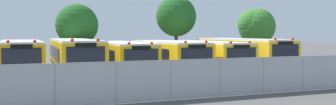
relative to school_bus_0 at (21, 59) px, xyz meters
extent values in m
plane|color=#514F4C|center=(8.11, -0.16, -1.40)|extent=(160.00, 160.00, 0.00)
cube|color=#EAA80C|center=(0.00, 0.03, -0.02)|extent=(2.44, 9.08, 2.06)
cube|color=white|center=(0.00, 0.03, 1.07)|extent=(2.39, 8.90, 0.12)
cube|color=black|center=(0.03, -4.58, -0.87)|extent=(2.43, 0.18, 0.36)
cube|color=black|center=(0.03, -4.53, 0.35)|extent=(1.95, 0.07, 0.99)
cube|color=black|center=(1.21, 0.34, 0.31)|extent=(0.08, 7.07, 0.74)
cube|color=black|center=(-1.21, 0.32, 0.31)|extent=(0.08, 7.07, 0.74)
cube|color=black|center=(0.00, 0.03, -0.43)|extent=(2.46, 9.17, 0.10)
sphere|color=red|center=(0.68, -4.35, 1.17)|extent=(0.18, 0.18, 0.18)
sphere|color=red|center=(-0.63, -4.36, 1.17)|extent=(0.18, 0.18, 0.18)
cube|color=black|center=(0.03, -4.54, 0.91)|extent=(1.07, 0.09, 0.24)
cylinder|color=black|center=(1.07, -3.10, -0.90)|extent=(0.29, 1.00, 1.00)
cylinder|color=black|center=(-1.03, -3.11, -0.90)|extent=(0.29, 1.00, 1.00)
cylinder|color=black|center=(1.03, 2.77, -0.90)|extent=(0.29, 1.00, 1.00)
cylinder|color=black|center=(-1.07, 2.76, -0.90)|extent=(0.29, 1.00, 1.00)
cube|color=yellow|center=(3.24, -0.25, 0.02)|extent=(2.62, 10.78, 2.13)
cube|color=white|center=(3.24, -0.25, 1.14)|extent=(2.56, 10.56, 0.12)
cube|color=black|center=(3.15, -5.68, -0.87)|extent=(2.49, 0.20, 0.36)
cube|color=black|center=(3.15, -5.63, 0.40)|extent=(2.00, 0.09, 1.02)
cube|color=black|center=(4.48, 0.03, 0.36)|extent=(0.18, 8.37, 0.77)
cube|color=black|center=(2.00, 0.07, 0.36)|extent=(0.18, 8.37, 0.77)
cube|color=black|center=(3.24, -0.25, -0.41)|extent=(2.64, 10.88, 0.10)
sphere|color=red|center=(3.82, -5.48, 1.24)|extent=(0.18, 0.18, 0.18)
sphere|color=red|center=(2.48, -5.45, 1.24)|extent=(0.18, 0.18, 0.18)
cube|color=black|center=(3.15, -5.64, 0.98)|extent=(1.10, 0.10, 0.24)
cylinder|color=black|center=(4.25, -4.23, -0.90)|extent=(0.30, 1.00, 1.00)
cylinder|color=black|center=(2.09, -4.20, -0.90)|extent=(0.30, 1.00, 1.00)
cylinder|color=black|center=(4.38, 3.30, -0.90)|extent=(0.30, 1.00, 1.00)
cylinder|color=black|center=(2.21, 3.34, -0.90)|extent=(0.30, 1.00, 1.00)
cube|color=yellow|center=(6.39, -0.28, -0.09)|extent=(2.51, 9.55, 1.92)
cube|color=white|center=(6.39, -0.28, 0.94)|extent=(2.46, 9.36, 0.12)
cube|color=black|center=(6.37, -5.12, -0.87)|extent=(2.52, 0.17, 0.36)
cube|color=black|center=(6.37, -5.07, 0.26)|extent=(2.02, 0.07, 0.92)
cube|color=black|center=(7.64, 0.01, 0.22)|extent=(0.07, 7.44, 0.69)
cube|color=black|center=(5.14, 0.03, 0.22)|extent=(0.07, 7.44, 0.69)
cube|color=black|center=(6.39, -0.28, -0.47)|extent=(2.54, 9.64, 0.10)
sphere|color=red|center=(7.05, -4.90, 1.04)|extent=(0.18, 0.18, 0.18)
sphere|color=red|center=(5.69, -4.89, 1.04)|extent=(0.18, 0.18, 0.18)
cube|color=black|center=(6.37, -5.08, 0.78)|extent=(1.11, 0.09, 0.24)
cylinder|color=black|center=(7.47, -3.65, -0.90)|extent=(0.28, 1.00, 1.00)
cylinder|color=black|center=(5.28, -3.64, -0.90)|extent=(0.28, 1.00, 1.00)
cylinder|color=black|center=(7.50, 2.68, -0.90)|extent=(0.28, 1.00, 1.00)
cylinder|color=black|center=(5.31, 2.69, -0.90)|extent=(0.28, 1.00, 1.00)
cube|color=yellow|center=(9.83, -0.24, -0.07)|extent=(2.61, 9.75, 1.96)
cube|color=white|center=(9.83, -0.24, 0.97)|extent=(2.56, 9.56, 0.12)
cube|color=black|center=(9.86, -5.18, -0.87)|extent=(2.59, 0.18, 0.36)
cube|color=black|center=(9.86, -5.13, 0.29)|extent=(2.08, 0.08, 0.94)
cube|color=black|center=(11.11, 0.07, 0.25)|extent=(0.10, 7.59, 0.71)
cube|color=black|center=(8.54, 0.05, 0.25)|extent=(0.10, 7.59, 0.71)
cube|color=black|center=(9.83, -0.24, -0.46)|extent=(2.63, 9.85, 0.10)
sphere|color=red|center=(10.56, -4.96, 1.07)|extent=(0.18, 0.18, 0.18)
sphere|color=red|center=(9.16, -4.97, 1.07)|extent=(0.18, 0.18, 0.18)
cube|color=black|center=(9.86, -5.14, 0.81)|extent=(1.14, 0.09, 0.24)
cylinder|color=black|center=(10.98, -3.70, -0.90)|extent=(0.29, 1.00, 1.00)
cylinder|color=black|center=(8.72, -3.72, -0.90)|extent=(0.29, 1.00, 1.00)
cylinder|color=black|center=(10.93, 2.83, -0.90)|extent=(0.29, 1.00, 1.00)
cylinder|color=black|center=(8.67, 2.81, -0.90)|extent=(0.29, 1.00, 1.00)
cube|color=yellow|center=(12.95, 0.07, -0.09)|extent=(2.74, 10.88, 1.92)
cube|color=white|center=(12.95, 0.07, 0.93)|extent=(2.69, 10.66, 0.12)
cube|color=black|center=(12.84, -5.41, -0.87)|extent=(2.57, 0.21, 0.36)
cube|color=black|center=(12.84, -5.36, 0.26)|extent=(2.07, 0.10, 0.92)
cube|color=black|center=(14.24, 0.34, 0.22)|extent=(0.22, 8.45, 0.69)
cube|color=black|center=(11.68, 0.40, 0.22)|extent=(0.22, 8.45, 0.69)
cube|color=black|center=(12.95, 0.07, -0.47)|extent=(2.77, 10.99, 0.10)
sphere|color=red|center=(13.53, -5.21, 1.03)|extent=(0.18, 0.18, 0.18)
sphere|color=red|center=(12.15, -5.18, 1.03)|extent=(0.18, 0.18, 0.18)
cube|color=black|center=(12.84, -5.37, 0.77)|extent=(1.13, 0.10, 0.24)
cylinder|color=black|center=(13.99, -3.97, -0.90)|extent=(0.30, 1.01, 1.00)
cylinder|color=black|center=(11.75, -3.92, -0.90)|extent=(0.30, 1.01, 1.00)
cylinder|color=black|center=(14.15, 3.66, -0.90)|extent=(0.30, 1.01, 1.00)
cylinder|color=black|center=(11.91, 3.71, -0.90)|extent=(0.30, 1.01, 1.00)
cube|color=yellow|center=(16.26, 0.03, 0.01)|extent=(2.76, 11.01, 2.11)
cube|color=white|center=(16.26, 0.03, 1.12)|extent=(2.70, 10.79, 0.12)
cube|color=black|center=(16.14, -5.52, -0.87)|extent=(2.57, 0.22, 0.36)
cube|color=black|center=(16.14, -5.47, 0.38)|extent=(2.07, 0.11, 1.01)
cube|color=black|center=(17.55, 0.30, 0.34)|extent=(0.23, 8.54, 0.76)
cube|color=black|center=(14.99, 0.36, 0.34)|extent=(0.23, 8.54, 0.76)
cube|color=black|center=(16.26, 0.03, -0.42)|extent=(2.79, 11.12, 0.10)
sphere|color=red|center=(16.84, -5.31, 1.22)|extent=(0.18, 0.18, 0.18)
sphere|color=red|center=(15.45, -5.28, 1.22)|extent=(0.18, 0.18, 0.18)
cube|color=black|center=(16.14, -5.48, 0.96)|extent=(1.14, 0.10, 0.24)
cylinder|color=black|center=(17.29, -4.07, -0.90)|extent=(0.30, 1.01, 1.00)
cylinder|color=black|center=(15.05, -4.02, -0.90)|extent=(0.30, 1.01, 1.00)
cylinder|color=black|center=(17.46, 3.68, -0.90)|extent=(0.30, 1.01, 1.00)
cylinder|color=black|center=(15.22, 3.73, -0.90)|extent=(0.30, 1.01, 1.00)
cylinder|color=#4C3823|center=(4.44, 6.80, -0.22)|extent=(0.37, 0.37, 2.35)
sphere|color=#1E561E|center=(4.44, 6.80, 2.29)|extent=(3.57, 3.57, 3.57)
sphere|color=#1E561E|center=(4.99, 6.84, 2.48)|extent=(2.11, 2.11, 2.11)
cylinder|color=#4C3823|center=(14.29, 8.62, 0.18)|extent=(0.34, 0.34, 3.16)
sphere|color=#1E561E|center=(14.29, 8.62, 3.25)|extent=(3.97, 3.97, 3.97)
sphere|color=#1E561E|center=(14.30, 8.51, 3.47)|extent=(2.96, 2.96, 2.96)
cylinder|color=#4C3823|center=(22.66, 7.05, -0.27)|extent=(0.41, 0.41, 2.25)
sphere|color=#387A2D|center=(22.66, 7.05, 2.28)|extent=(3.82, 3.82, 3.82)
sphere|color=#387A2D|center=(22.14, 7.11, 2.56)|extent=(3.03, 3.03, 3.03)
cylinder|color=#9EA0A3|center=(1.22, -9.99, -0.48)|extent=(0.07, 0.07, 1.84)
cylinder|color=#9EA0A3|center=(3.70, -9.99, -0.48)|extent=(0.07, 0.07, 1.84)
cylinder|color=#9EA0A3|center=(6.18, -9.99, -0.48)|extent=(0.07, 0.07, 1.84)
cylinder|color=#9EA0A3|center=(8.65, -9.99, -0.48)|extent=(0.07, 0.07, 1.84)
cylinder|color=#9EA0A3|center=(11.13, -9.99, -0.48)|extent=(0.07, 0.07, 1.84)
cylinder|color=#9EA0A3|center=(13.61, -9.99, -0.48)|extent=(0.07, 0.07, 1.84)
cube|color=#ADB2B7|center=(7.42, -9.99, -0.48)|extent=(22.30, 0.02, 1.80)
cylinder|color=#9EA0A3|center=(7.42, -9.99, 0.41)|extent=(22.30, 0.04, 0.04)
cone|color=#EA5914|center=(7.43, -9.32, -1.15)|extent=(0.37, 0.37, 0.49)
camera|label=1|loc=(-0.03, -25.28, 1.62)|focal=39.84mm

